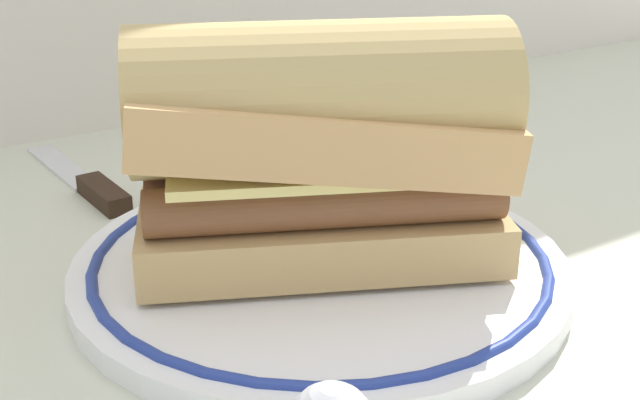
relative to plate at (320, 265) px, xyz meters
The scene contains 4 objects.
ground_plane 0.04m from the plate, 75.55° to the right, with size 1.50×1.50×0.00m, color beige.
plate is the anchor object (origin of this frame).
sausage_sandwich 0.07m from the plate, behind, with size 0.21×0.16×0.12m.
butter_knife 0.21m from the plate, 107.38° to the left, with size 0.02×0.16×0.01m.
Camera 1 is at (-0.23, -0.30, 0.21)m, focal length 47.61 mm.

